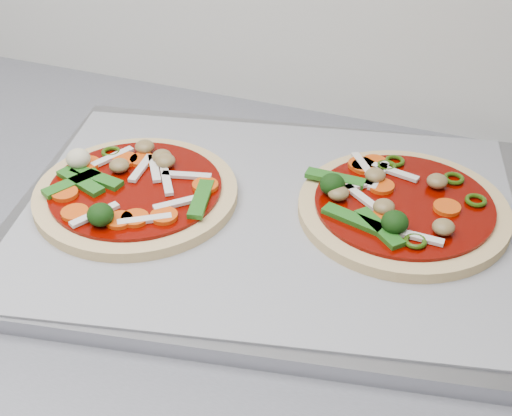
% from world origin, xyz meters
% --- Properties ---
extents(baking_tray, '(0.53, 0.43, 0.02)m').
position_xyz_m(baking_tray, '(-0.29, 1.36, 0.91)').
color(baking_tray, '#99999F').
rests_on(baking_tray, countertop).
extents(parchment, '(0.52, 0.42, 0.00)m').
position_xyz_m(parchment, '(-0.29, 1.36, 0.92)').
color(parchment, gray).
rests_on(parchment, baking_tray).
extents(pizza_left, '(0.24, 0.24, 0.03)m').
position_xyz_m(pizza_left, '(-0.42, 1.34, 0.93)').
color(pizza_left, tan).
rests_on(pizza_left, parchment).
extents(pizza_right, '(0.25, 0.25, 0.03)m').
position_xyz_m(pizza_right, '(-0.17, 1.40, 0.93)').
color(pizza_right, tan).
rests_on(pizza_right, parchment).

